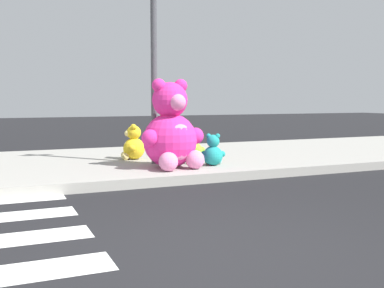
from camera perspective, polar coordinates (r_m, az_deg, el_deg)
The scene contains 7 objects.
ground_plane at distance 3.88m, azimuth 2.41°, elevation -13.73°, with size 60.00×60.00×0.00m, color black.
sidewalk at distance 8.73m, azimuth -12.52°, elevation -2.51°, with size 28.00×4.40×0.15m, color #9E9B93.
sign_pole at distance 8.14m, azimuth -4.69°, elevation 9.53°, with size 0.56×0.11×3.20m.
plush_pink_large at distance 7.62m, azimuth -2.54°, elevation 1.43°, with size 1.12×1.01×1.46m.
plush_yellow at distance 8.76m, azimuth -7.26°, elevation -0.16°, with size 0.46×0.50×0.66m.
plush_teal at distance 7.92m, azimuth 2.59°, elevation -1.06°, with size 0.39×0.39×0.55m.
plush_lime at distance 8.46m, azimuth 0.17°, elevation -0.56°, with size 0.43×0.40×0.57m.
Camera 1 is at (-1.59, -3.30, 1.28)m, focal length 43.49 mm.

